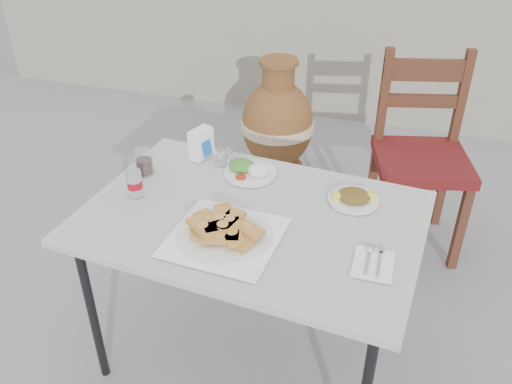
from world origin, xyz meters
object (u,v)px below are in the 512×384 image
(cafe_table, at_px, (252,225))
(chair, at_px, (421,154))
(soda_can, at_px, (135,183))
(salad_rice_plate, at_px, (250,170))
(napkin_holder, at_px, (201,143))
(salad_chopped_plate, at_px, (354,197))
(terracotta_urn, at_px, (277,125))
(condiment_caddy, at_px, (227,158))
(pide_plate, at_px, (225,229))
(cola_glass, at_px, (144,163))

(cafe_table, height_order, chair, chair)
(soda_can, bearing_deg, chair, 45.77)
(salad_rice_plate, xyz_separation_m, chair, (0.63, 0.74, -0.21))
(soda_can, distance_m, napkin_holder, 0.36)
(soda_can, distance_m, chair, 1.43)
(salad_chopped_plate, bearing_deg, soda_can, -165.32)
(cafe_table, bearing_deg, napkin_holder, 134.64)
(soda_can, bearing_deg, cafe_table, 1.70)
(salad_chopped_plate, bearing_deg, salad_rice_plate, 170.86)
(cafe_table, height_order, terracotta_urn, terracotta_urn)
(condiment_caddy, xyz_separation_m, chair, (0.75, 0.69, -0.22))
(terracotta_urn, bearing_deg, pide_plate, -80.79)
(napkin_holder, xyz_separation_m, condiment_caddy, (0.11, -0.01, -0.04))
(cola_glass, height_order, chair, chair)
(soda_can, height_order, terracotta_urn, soda_can)
(salad_chopped_plate, relative_size, terracotta_urn, 0.24)
(napkin_holder, bearing_deg, pide_plate, -41.24)
(soda_can, height_order, condiment_caddy, soda_can)
(cola_glass, bearing_deg, chair, 39.88)
(pide_plate, relative_size, condiment_caddy, 3.52)
(salad_chopped_plate, xyz_separation_m, chair, (0.22, 0.81, -0.21))
(condiment_caddy, bearing_deg, pide_plate, -70.42)
(chair, bearing_deg, cola_glass, -154.59)
(chair, bearing_deg, soda_can, -148.70)
(cafe_table, height_order, napkin_holder, napkin_holder)
(cafe_table, height_order, condiment_caddy, condiment_caddy)
(salad_rice_plate, xyz_separation_m, cola_glass, (-0.39, -0.11, 0.02))
(cafe_table, relative_size, condiment_caddy, 11.66)
(condiment_caddy, relative_size, chair, 0.11)
(salad_chopped_plate, xyz_separation_m, condiment_caddy, (-0.53, 0.12, 0.01))
(salad_rice_plate, bearing_deg, condiment_caddy, 153.63)
(salad_rice_plate, relative_size, terracotta_urn, 0.27)
(napkin_holder, distance_m, condiment_caddy, 0.12)
(salad_chopped_plate, xyz_separation_m, cola_glass, (-0.81, -0.05, 0.03))
(condiment_caddy, bearing_deg, cafe_table, -56.36)
(cafe_table, distance_m, terracotta_urn, 1.46)
(cola_glass, bearing_deg, soda_can, -74.63)
(salad_chopped_plate, height_order, chair, chair)
(pide_plate, height_order, napkin_holder, napkin_holder)
(terracotta_urn, bearing_deg, cola_glass, -98.50)
(soda_can, height_order, chair, chair)
(pide_plate, relative_size, napkin_holder, 3.00)
(salad_rice_plate, bearing_deg, pide_plate, -83.12)
(salad_rice_plate, distance_m, napkin_holder, 0.24)
(pide_plate, xyz_separation_m, napkin_holder, (-0.28, 0.48, 0.03))
(soda_can, xyz_separation_m, cola_glass, (-0.04, 0.15, -0.01))
(soda_can, xyz_separation_m, napkin_holder, (0.12, 0.34, 0.01))
(chair, bearing_deg, napkin_holder, -156.54)
(cola_glass, relative_size, terracotta_urn, 0.13)
(soda_can, bearing_deg, napkin_holder, 70.44)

